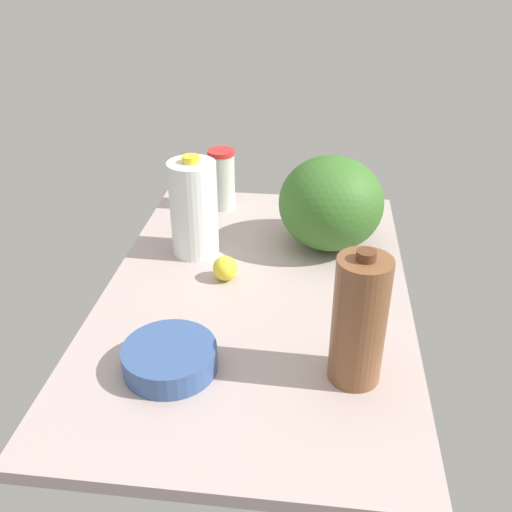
{
  "coord_description": "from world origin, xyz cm",
  "views": [
    {
      "loc": [
        -119.1,
        -14.13,
        82.25
      ],
      "look_at": [
        0.0,
        0.0,
        13.0
      ],
      "focal_mm": 40.0,
      "sensor_mm": 36.0,
      "label": 1
    }
  ],
  "objects_px": {
    "watermelon": "(331,203)",
    "chocolate_milk_jug": "(359,321)",
    "milk_jug": "(194,208)",
    "mixing_bowl": "(170,358)",
    "lemon_beside_bowl": "(334,196)",
    "tumbler_cup": "(222,179)",
    "lemon_near_front": "(225,268)"
  },
  "relations": [
    {
      "from": "milk_jug",
      "to": "mixing_bowl",
      "type": "distance_m",
      "value": 0.51
    },
    {
      "from": "mixing_bowl",
      "to": "tumbler_cup",
      "type": "height_order",
      "value": "tumbler_cup"
    },
    {
      "from": "chocolate_milk_jug",
      "to": "tumbler_cup",
      "type": "bearing_deg",
      "value": 27.47
    },
    {
      "from": "lemon_beside_bowl",
      "to": "chocolate_milk_jug",
      "type": "bearing_deg",
      "value": -177.19
    },
    {
      "from": "milk_jug",
      "to": "tumbler_cup",
      "type": "height_order",
      "value": "milk_jug"
    },
    {
      "from": "milk_jug",
      "to": "tumbler_cup",
      "type": "xyz_separation_m",
      "value": [
        0.3,
        -0.02,
        -0.04
      ]
    },
    {
      "from": "watermelon",
      "to": "tumbler_cup",
      "type": "bearing_deg",
      "value": 57.55
    },
    {
      "from": "milk_jug",
      "to": "lemon_near_front",
      "type": "relative_size",
      "value": 4.38
    },
    {
      "from": "tumbler_cup",
      "to": "chocolate_milk_jug",
      "type": "height_order",
      "value": "chocolate_milk_jug"
    },
    {
      "from": "watermelon",
      "to": "lemon_beside_bowl",
      "type": "bearing_deg",
      "value": -3.24
    },
    {
      "from": "mixing_bowl",
      "to": "watermelon",
      "type": "bearing_deg",
      "value": -29.08
    },
    {
      "from": "watermelon",
      "to": "lemon_near_front",
      "type": "relative_size",
      "value": 4.5
    },
    {
      "from": "mixing_bowl",
      "to": "chocolate_milk_jug",
      "type": "height_order",
      "value": "chocolate_milk_jug"
    },
    {
      "from": "mixing_bowl",
      "to": "tumbler_cup",
      "type": "bearing_deg",
      "value": 1.88
    },
    {
      "from": "milk_jug",
      "to": "chocolate_milk_jug",
      "type": "relative_size",
      "value": 0.97
    },
    {
      "from": "lemon_near_front",
      "to": "lemon_beside_bowl",
      "type": "xyz_separation_m",
      "value": [
        0.49,
        -0.28,
        -0.0
      ]
    },
    {
      "from": "milk_jug",
      "to": "tumbler_cup",
      "type": "distance_m",
      "value": 0.3
    },
    {
      "from": "milk_jug",
      "to": "lemon_near_front",
      "type": "height_order",
      "value": "milk_jug"
    },
    {
      "from": "milk_jug",
      "to": "lemon_beside_bowl",
      "type": "relative_size",
      "value": 4.45
    },
    {
      "from": "watermelon",
      "to": "lemon_near_front",
      "type": "distance_m",
      "value": 0.36
    },
    {
      "from": "watermelon",
      "to": "chocolate_milk_jug",
      "type": "bearing_deg",
      "value": -174.22
    },
    {
      "from": "mixing_bowl",
      "to": "chocolate_milk_jug",
      "type": "bearing_deg",
      "value": -86.7
    },
    {
      "from": "milk_jug",
      "to": "mixing_bowl",
      "type": "bearing_deg",
      "value": -174.17
    },
    {
      "from": "milk_jug",
      "to": "watermelon",
      "type": "bearing_deg",
      "value": -77.45
    },
    {
      "from": "milk_jug",
      "to": "chocolate_milk_jug",
      "type": "xyz_separation_m",
      "value": [
        -0.47,
        -0.43,
        0.01
      ]
    },
    {
      "from": "watermelon",
      "to": "mixing_bowl",
      "type": "xyz_separation_m",
      "value": [
        -0.57,
        0.32,
        -0.1
      ]
    },
    {
      "from": "mixing_bowl",
      "to": "tumbler_cup",
      "type": "xyz_separation_m",
      "value": [
        0.79,
        0.03,
        0.07
      ]
    },
    {
      "from": "chocolate_milk_jug",
      "to": "lemon_beside_bowl",
      "type": "height_order",
      "value": "chocolate_milk_jug"
    },
    {
      "from": "watermelon",
      "to": "chocolate_milk_jug",
      "type": "relative_size",
      "value": 0.99
    },
    {
      "from": "watermelon",
      "to": "milk_jug",
      "type": "bearing_deg",
      "value": 102.55
    },
    {
      "from": "chocolate_milk_jug",
      "to": "lemon_near_front",
      "type": "relative_size",
      "value": 4.54
    },
    {
      "from": "watermelon",
      "to": "chocolate_milk_jug",
      "type": "height_order",
      "value": "chocolate_milk_jug"
    }
  ]
}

